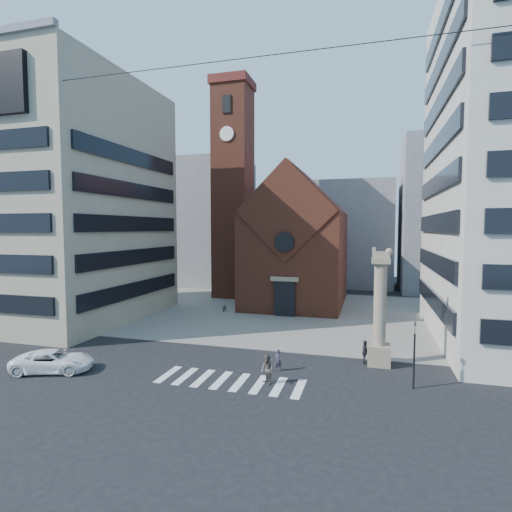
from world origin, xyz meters
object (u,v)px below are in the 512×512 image
Objects in this scene: lion_column at (380,318)px; pedestrian_1 at (267,370)px; white_car at (53,361)px; pedestrian_2 at (365,352)px; pedestrian_0 at (278,360)px; scooter_0 at (225,308)px; traffic_light at (414,353)px.

pedestrian_1 is (-7.01, -5.81, -2.50)m from lion_column.
pedestrian_2 reaches higher than white_car.
pedestrian_0 is 0.92× the size of scooter_0.
pedestrian_1 reaches higher than white_car.
lion_column is at bearing 116.46° from traffic_light.
pedestrian_1 is 1.08× the size of pedestrian_2.
traffic_light reaches higher than pedestrian_1.
traffic_light is 26.93m from scooter_0.
scooter_0 is at bearing 119.71° from pedestrian_0.
traffic_light is (1.99, -4.00, -1.17)m from lion_column.
scooter_0 is (-10.50, 20.29, -0.47)m from pedestrian_1.
pedestrian_0 reaches higher than white_car.
traffic_light reaches higher than pedestrian_0.
traffic_light is 2.61× the size of scooter_0.
traffic_light is at bearing -6.08° from pedestrian_0.
pedestrian_1 is 22.85m from scooter_0.
white_car is (-24.03, -3.70, -1.54)m from traffic_light.
pedestrian_0 is 0.79× the size of pedestrian_1.
scooter_0 is (4.53, 22.18, -0.26)m from white_car.
white_car is (-22.04, -7.70, -2.71)m from lion_column.
pedestrian_2 is (5.85, 3.14, 0.13)m from pedestrian_0.
white_car is 3.53× the size of pedestrian_0.
lion_column is 2.02× the size of traffic_light.
lion_column is 5.71× the size of pedestrian_0.
lion_column is at bearing -49.45° from scooter_0.
white_car is 22.64m from scooter_0.
white_car reaches higher than scooter_0.
pedestrian_0 is at bearing 175.20° from traffic_light.
traffic_light is 5.10m from pedestrian_2.
lion_column is at bearing -89.70° from white_car.
traffic_light is 2.25× the size of pedestrian_1.
pedestrian_1 is 1.16× the size of scooter_0.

